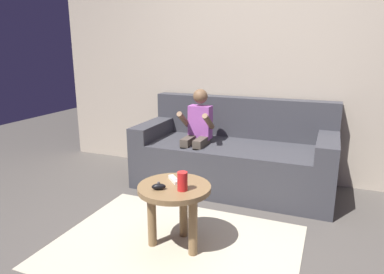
# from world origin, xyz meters

# --- Properties ---
(wall_back) EXTENTS (4.70, 0.05, 2.50)m
(wall_back) POSITION_xyz_m (0.00, 1.84, 1.25)
(wall_back) COLOR #B2A38E
(wall_back) RESTS_ON ground
(couch) EXTENTS (1.85, 0.80, 0.84)m
(couch) POSITION_xyz_m (-0.17, 1.44, 0.30)
(couch) COLOR #38383D
(couch) RESTS_ON ground
(person_seated_on_couch) EXTENTS (0.30, 0.37, 0.95)m
(person_seated_on_couch) POSITION_xyz_m (-0.50, 1.27, 0.55)
(person_seated_on_couch) COLOR #4C4238
(person_seated_on_couch) RESTS_ON ground
(coffee_table) EXTENTS (0.48, 0.48, 0.45)m
(coffee_table) POSITION_xyz_m (-0.25, 0.24, 0.35)
(coffee_table) COLOR brown
(coffee_table) RESTS_ON ground
(area_rug) EXTENTS (1.65, 1.23, 0.01)m
(area_rug) POSITION_xyz_m (-0.25, 0.23, 0.00)
(area_rug) COLOR #BCB299
(area_rug) RESTS_ON ground
(game_remote_white_near_edge) EXTENTS (0.12, 0.13, 0.03)m
(game_remote_white_near_edge) POSITION_xyz_m (-0.28, 0.30, 0.46)
(game_remote_white_near_edge) COLOR white
(game_remote_white_near_edge) RESTS_ON coffee_table
(nunchuk_black) EXTENTS (0.10, 0.08, 0.05)m
(nunchuk_black) POSITION_xyz_m (-0.32, 0.14, 0.47)
(nunchuk_black) COLOR black
(nunchuk_black) RESTS_ON coffee_table
(soda_can) EXTENTS (0.07, 0.07, 0.12)m
(soda_can) POSITION_xyz_m (-0.17, 0.18, 0.51)
(soda_can) COLOR red
(soda_can) RESTS_ON coffee_table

